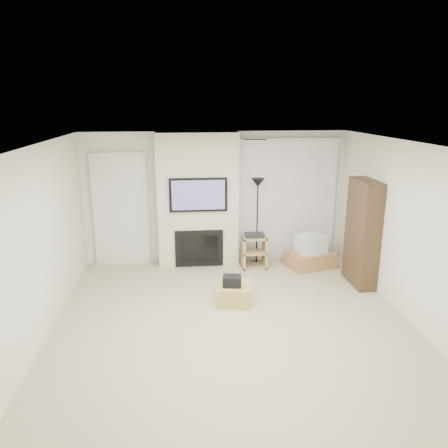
{
  "coord_description": "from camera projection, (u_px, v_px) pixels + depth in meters",
  "views": [
    {
      "loc": [
        -0.7,
        -5.43,
        3.01
      ],
      "look_at": [
        0.0,
        1.2,
        1.15
      ],
      "focal_mm": 35.0,
      "sensor_mm": 36.0,
      "label": 1
    }
  ],
  "objects": [
    {
      "name": "floor",
      "position": [
        233.0,
        326.0,
        6.08
      ],
      "size": [
        5.0,
        5.5,
        0.0
      ],
      "primitive_type": "cube",
      "color": "#B6A98B",
      "rests_on": "ground"
    },
    {
      "name": "av_stand",
      "position": [
        254.0,
        249.0,
        8.19
      ],
      "size": [
        0.45,
        0.38,
        0.66
      ],
      "color": "tan",
      "rests_on": "floor"
    },
    {
      "name": "wall_back",
      "position": [
        216.0,
        197.0,
        8.38
      ],
      "size": [
        5.0,
        0.0,
        2.5
      ],
      "primitive_type": "cube",
      "rotation": [
        1.57,
        0.0,
        0.0
      ],
      "color": "silver",
      "rests_on": "ground"
    },
    {
      "name": "bookshelf",
      "position": [
        362.0,
        233.0,
        7.3
      ],
      "size": [
        0.3,
        0.8,
        1.8
      ],
      "color": "#382717",
      "rests_on": "floor"
    },
    {
      "name": "black_bag",
      "position": [
        232.0,
        281.0,
        6.66
      ],
      "size": [
        0.31,
        0.26,
        0.16
      ],
      "primitive_type": "cube",
      "rotation": [
        0.0,
        0.0,
        -0.15
      ],
      "color": "black",
      "rests_on": "ottoman"
    },
    {
      "name": "floor_lamp",
      "position": [
        258.0,
        197.0,
        8.09
      ],
      "size": [
        0.25,
        0.25,
        1.67
      ],
      "color": "black",
      "rests_on": "floor"
    },
    {
      "name": "fireplace_wall",
      "position": [
        198.0,
        201.0,
        8.14
      ],
      "size": [
        1.5,
        0.47,
        2.5
      ],
      "color": "beige",
      "rests_on": "floor"
    },
    {
      "name": "wall_front",
      "position": [
        282.0,
        358.0,
        3.11
      ],
      "size": [
        5.0,
        0.0,
        2.5
      ],
      "primitive_type": "cube",
      "rotation": [
        1.57,
        0.0,
        0.0
      ],
      "color": "silver",
      "rests_on": "ground"
    },
    {
      "name": "box_stack",
      "position": [
        310.0,
        254.0,
        8.29
      ],
      "size": [
        1.04,
        0.89,
        0.6
      ],
      "color": "#B17B4A",
      "rests_on": "floor"
    },
    {
      "name": "ottoman",
      "position": [
        234.0,
        294.0,
        6.76
      ],
      "size": [
        0.57,
        0.57,
        0.3
      ],
      "primitive_type": "cube",
      "rotation": [
        0.0,
        0.0,
        -0.15
      ],
      "color": "tan",
      "rests_on": "floor"
    },
    {
      "name": "wall_right",
      "position": [
        414.0,
        235.0,
        5.99
      ],
      "size": [
        0.0,
        5.5,
        2.5
      ],
      "primitive_type": "cube",
      "rotation": [
        1.57,
        0.0,
        1.57
      ],
      "color": "silver",
      "rests_on": "ground"
    },
    {
      "name": "entry_door",
      "position": [
        121.0,
        210.0,
        8.21
      ],
      "size": [
        1.02,
        0.11,
        2.14
      ],
      "color": "silver",
      "rests_on": "floor"
    },
    {
      "name": "hvac_vent",
      "position": [
        255.0,
        140.0,
        6.21
      ],
      "size": [
        0.35,
        0.18,
        0.01
      ],
      "primitive_type": "cube",
      "color": "silver",
      "rests_on": "ceiling"
    },
    {
      "name": "wall_left",
      "position": [
        37.0,
        247.0,
        5.49
      ],
      "size": [
        0.0,
        5.5,
        2.5
      ],
      "primitive_type": "cube",
      "rotation": [
        1.57,
        0.0,
        1.57
      ],
      "color": "silver",
      "rests_on": "ground"
    },
    {
      "name": "ceiling",
      "position": [
        234.0,
        145.0,
        5.41
      ],
      "size": [
        5.0,
        5.5,
        0.0
      ],
      "primitive_type": "cube",
      "color": "white",
      "rests_on": "wall_back"
    },
    {
      "name": "vertical_blinds",
      "position": [
        288.0,
        195.0,
        8.46
      ],
      "size": [
        1.98,
        0.1,
        2.37
      ],
      "color": "silver",
      "rests_on": "floor"
    }
  ]
}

